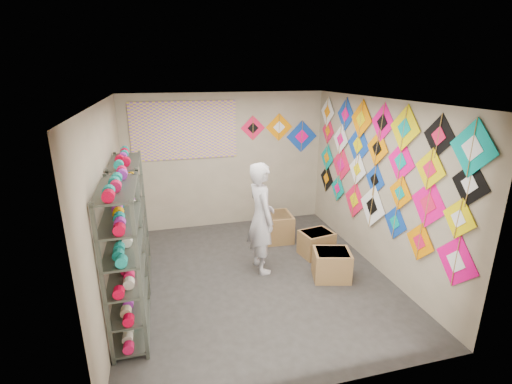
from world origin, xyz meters
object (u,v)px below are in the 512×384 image
object	(u,v)px
shelf_rack_back	(131,221)
carton_b	(316,243)
carton_a	(332,265)
shopkeeper	(261,218)
shelf_rack_front	(126,263)
carton_c	(277,227)

from	to	relation	value
shelf_rack_back	carton_b	world-z (taller)	shelf_rack_back
shelf_rack_back	carton_a	distance (m)	3.11
shopkeeper	carton_b	distance (m)	1.28
shelf_rack_front	carton_a	world-z (taller)	shelf_rack_front
carton_b	carton_c	world-z (taller)	carton_c
carton_b	carton_a	bearing A→B (deg)	-106.30
carton_c	shelf_rack_back	bearing A→B (deg)	-160.26
shelf_rack_front	carton_c	distance (m)	3.34
shopkeeper	carton_c	size ratio (longest dim) A/B	3.02
shelf_rack_front	carton_a	bearing A→B (deg)	10.01
carton_b	carton_c	bearing A→B (deg)	111.76
shelf_rack_front	carton_b	world-z (taller)	shelf_rack_front
shelf_rack_front	carton_a	distance (m)	3.05
shopkeeper	shelf_rack_back	bearing A→B (deg)	77.35
shopkeeper	carton_b	bearing A→B (deg)	-84.46
carton_b	shelf_rack_front	bearing A→B (deg)	-166.72
shopkeeper	shelf_rack_front	bearing A→B (deg)	112.94
shopkeeper	carton_a	world-z (taller)	shopkeeper
shopkeeper	carton_c	bearing A→B (deg)	-36.82
shelf_rack_back	shopkeeper	distance (m)	1.96
shelf_rack_front	shopkeeper	size ratio (longest dim) A/B	1.06
shopkeeper	carton_c	world-z (taller)	shopkeeper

